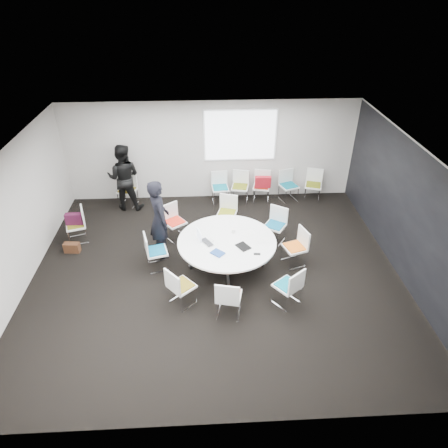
{
  "coord_description": "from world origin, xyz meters",
  "views": [
    {
      "loc": [
        -0.18,
        -6.85,
        5.69
      ],
      "look_at": [
        0.2,
        0.4,
        1.0
      ],
      "focal_mm": 32.0,
      "sensor_mm": 36.0,
      "label": 1
    }
  ],
  "objects_px": {
    "chair_back_a": "(220,193)",
    "chair_person_back": "(128,196)",
    "chair_ring_a": "(294,254)",
    "chair_back_d": "(288,191)",
    "chair_ring_d": "(175,228)",
    "chair_ring_g": "(229,303)",
    "brown_bag": "(72,248)",
    "chair_spare_left": "(78,231)",
    "laptop": "(209,242)",
    "conference_table": "(227,248)",
    "chair_ring_h": "(287,292)",
    "chair_ring_e": "(157,257)",
    "person_main": "(159,219)",
    "chair_back_e": "(313,190)",
    "chair_ring_f": "(182,293)",
    "chair_back_c": "(261,192)",
    "maroon_bag": "(74,219)",
    "chair_ring_b": "(275,231)",
    "chair_ring_c": "(227,219)",
    "chair_back_b": "(240,192)",
    "person_back": "(124,177)",
    "cup": "(233,231)"
  },
  "relations": [
    {
      "from": "chair_back_a",
      "to": "chair_person_back",
      "type": "height_order",
      "value": "same"
    },
    {
      "from": "chair_ring_a",
      "to": "chair_back_d",
      "type": "height_order",
      "value": "same"
    },
    {
      "from": "chair_ring_d",
      "to": "chair_ring_g",
      "type": "bearing_deg",
      "value": 77.1
    },
    {
      "from": "brown_bag",
      "to": "chair_person_back",
      "type": "bearing_deg",
      "value": 65.49
    },
    {
      "from": "chair_spare_left",
      "to": "laptop",
      "type": "relative_size",
      "value": 2.65
    },
    {
      "from": "chair_back_d",
      "to": "brown_bag",
      "type": "relative_size",
      "value": 2.44
    },
    {
      "from": "conference_table",
      "to": "chair_ring_h",
      "type": "relative_size",
      "value": 2.42
    },
    {
      "from": "conference_table",
      "to": "chair_ring_e",
      "type": "distance_m",
      "value": 1.57
    },
    {
      "from": "person_main",
      "to": "chair_back_e",
      "type": "bearing_deg",
      "value": -79.85
    },
    {
      "from": "chair_ring_f",
      "to": "chair_person_back",
      "type": "relative_size",
      "value": 1.0
    },
    {
      "from": "chair_ring_e",
      "to": "chair_back_c",
      "type": "height_order",
      "value": "same"
    },
    {
      "from": "chair_ring_e",
      "to": "maroon_bag",
      "type": "relative_size",
      "value": 2.2
    },
    {
      "from": "chair_ring_b",
      "to": "chair_back_c",
      "type": "bearing_deg",
      "value": -55.1
    },
    {
      "from": "chair_ring_h",
      "to": "chair_back_a",
      "type": "relative_size",
      "value": 1.0
    },
    {
      "from": "chair_ring_e",
      "to": "brown_bag",
      "type": "relative_size",
      "value": 2.44
    },
    {
      "from": "chair_back_d",
      "to": "chair_spare_left",
      "type": "relative_size",
      "value": 1.0
    },
    {
      "from": "chair_ring_a",
      "to": "chair_ring_f",
      "type": "distance_m",
      "value": 2.74
    },
    {
      "from": "chair_ring_c",
      "to": "chair_back_c",
      "type": "bearing_deg",
      "value": -110.98
    },
    {
      "from": "chair_ring_a",
      "to": "chair_ring_g",
      "type": "height_order",
      "value": "same"
    },
    {
      "from": "chair_back_a",
      "to": "maroon_bag",
      "type": "distance_m",
      "value": 3.99
    },
    {
      "from": "laptop",
      "to": "chair_spare_left",
      "type": "bearing_deg",
      "value": 36.5
    },
    {
      "from": "chair_back_b",
      "to": "brown_bag",
      "type": "xyz_separation_m",
      "value": [
        -4.17,
        -2.24,
        -0.16
      ]
    },
    {
      "from": "chair_ring_d",
      "to": "person_back",
      "type": "height_order",
      "value": "person_back"
    },
    {
      "from": "chair_ring_h",
      "to": "chair_ring_g",
      "type": "bearing_deg",
      "value": 153.8
    },
    {
      "from": "chair_spare_left",
      "to": "chair_person_back",
      "type": "height_order",
      "value": "same"
    },
    {
      "from": "chair_ring_g",
      "to": "chair_back_c",
      "type": "xyz_separation_m",
      "value": [
        1.21,
        4.45,
        0.0
      ]
    },
    {
      "from": "chair_ring_g",
      "to": "laptop",
      "type": "relative_size",
      "value": 2.65
    },
    {
      "from": "chair_ring_d",
      "to": "chair_back_e",
      "type": "distance_m",
      "value": 4.24
    },
    {
      "from": "maroon_bag",
      "to": "chair_spare_left",
      "type": "bearing_deg",
      "value": 17.79
    },
    {
      "from": "chair_spare_left",
      "to": "laptop",
      "type": "distance_m",
      "value": 3.47
    },
    {
      "from": "chair_ring_c",
      "to": "conference_table",
      "type": "bearing_deg",
      "value": 102.68
    },
    {
      "from": "chair_back_a",
      "to": "chair_ring_d",
      "type": "bearing_deg",
      "value": 50.5
    },
    {
      "from": "conference_table",
      "to": "brown_bag",
      "type": "xyz_separation_m",
      "value": [
        -3.62,
        0.77,
        -0.41
      ]
    },
    {
      "from": "chair_back_b",
      "to": "laptop",
      "type": "distance_m",
      "value": 3.22
    },
    {
      "from": "chair_ring_c",
      "to": "laptop",
      "type": "xyz_separation_m",
      "value": [
        -0.48,
        -1.64,
        0.47
      ]
    },
    {
      "from": "person_main",
      "to": "brown_bag",
      "type": "height_order",
      "value": "person_main"
    },
    {
      "from": "chair_ring_c",
      "to": "chair_ring_b",
      "type": "bearing_deg",
      "value": 166.67
    },
    {
      "from": "chair_ring_e",
      "to": "maroon_bag",
      "type": "bearing_deg",
      "value": -134.58
    },
    {
      "from": "chair_ring_g",
      "to": "chair_ring_h",
      "type": "xyz_separation_m",
      "value": [
        1.18,
        0.24,
        0.0
      ]
    },
    {
      "from": "chair_ring_f",
      "to": "person_back",
      "type": "relative_size",
      "value": 0.48
    },
    {
      "from": "laptop",
      "to": "chair_ring_e",
      "type": "bearing_deg",
      "value": 52.97
    },
    {
      "from": "person_main",
      "to": "chair_ring_c",
      "type": "bearing_deg",
      "value": -77.79
    },
    {
      "from": "chair_spare_left",
      "to": "person_back",
      "type": "xyz_separation_m",
      "value": [
        0.96,
        1.56,
        0.65
      ]
    },
    {
      "from": "chair_spare_left",
      "to": "maroon_bag",
      "type": "xyz_separation_m",
      "value": [
        -0.01,
        -0.0,
        0.34
      ]
    },
    {
      "from": "chair_ring_f",
      "to": "chair_back_e",
      "type": "xyz_separation_m",
      "value": [
        3.61,
        4.1,
        0.0
      ]
    },
    {
      "from": "chair_back_d",
      "to": "laptop",
      "type": "relative_size",
      "value": 2.65
    },
    {
      "from": "person_back",
      "to": "chair_ring_e",
      "type": "bearing_deg",
      "value": 116.02
    },
    {
      "from": "chair_back_d",
      "to": "brown_bag",
      "type": "height_order",
      "value": "chair_back_d"
    },
    {
      "from": "chair_ring_d",
      "to": "laptop",
      "type": "height_order",
      "value": "chair_ring_d"
    },
    {
      "from": "cup",
      "to": "maroon_bag",
      "type": "bearing_deg",
      "value": 165.83
    }
  ]
}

